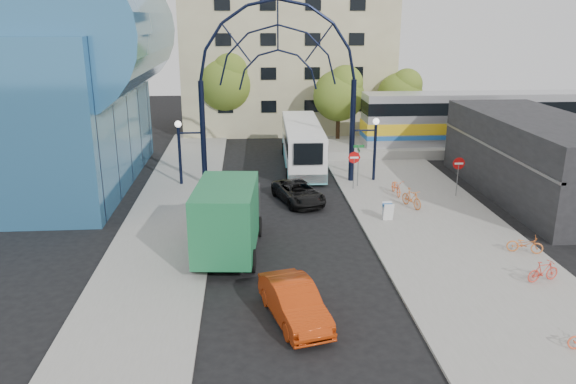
{
  "coord_description": "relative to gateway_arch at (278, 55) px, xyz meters",
  "views": [
    {
      "loc": [
        -2.12,
        -22.89,
        10.92
      ],
      "look_at": [
        0.05,
        6.0,
        1.86
      ],
      "focal_mm": 35.0,
      "sensor_mm": 36.0,
      "label": 1
    }
  ],
  "objects": [
    {
      "name": "city_bus",
      "position": [
        2.08,
        4.64,
        -6.84
      ],
      "size": [
        3.13,
        12.03,
        3.28
      ],
      "rotation": [
        0.0,
        0.0,
        -0.03
      ],
      "color": "white",
      "rests_on": "ground"
    },
    {
      "name": "green_truck",
      "position": [
        -3.05,
        -11.53,
        -6.74
      ],
      "size": [
        3.28,
        7.39,
        3.63
      ],
      "rotation": [
        0.0,
        0.0,
        -0.09
      ],
      "color": "black",
      "rests_on": "ground"
    },
    {
      "name": "gateway_arch",
      "position": [
        0.0,
        0.0,
        0.0
      ],
      "size": [
        13.64,
        0.44,
        12.1
      ],
      "color": "black",
      "rests_on": "ground"
    },
    {
      "name": "bike_far_b",
      "position": [
        10.34,
        -16.01,
        -7.97
      ],
      "size": [
        1.6,
        0.78,
        0.93
      ],
      "primitive_type": "imported",
      "rotation": [
        0.0,
        0.0,
        1.8
      ],
      "color": "red",
      "rests_on": "sidewalk_east"
    },
    {
      "name": "plaza_west",
      "position": [
        -6.5,
        -8.0,
        -8.5
      ],
      "size": [
        5.0,
        50.0,
        0.12
      ],
      "primitive_type": "cube",
      "color": "gray",
      "rests_on": "ground"
    },
    {
      "name": "commercial_block_east",
      "position": [
        16.0,
        -4.0,
        -6.06
      ],
      "size": [
        6.0,
        16.0,
        5.0
      ],
      "primitive_type": "cube",
      "color": "black",
      "rests_on": "ground"
    },
    {
      "name": "black_suv",
      "position": [
        0.97,
        -4.25,
        -7.9
      ],
      "size": [
        3.39,
        5.11,
        1.3
      ],
      "primitive_type": "imported",
      "rotation": [
        0.0,
        0.0,
        0.29
      ],
      "color": "black",
      "rests_on": "ground"
    },
    {
      "name": "tree_north_b",
      "position": [
        -3.88,
        15.93,
        -3.29
      ],
      "size": [
        5.12,
        5.12,
        8.0
      ],
      "color": "#382314",
      "rests_on": "ground"
    },
    {
      "name": "sidewalk_east",
      "position": [
        8.0,
        -10.0,
        -8.5
      ],
      "size": [
        8.0,
        56.0,
        0.12
      ],
      "primitive_type": "cube",
      "color": "gray",
      "rests_on": "ground"
    },
    {
      "name": "bike_near_b",
      "position": [
        7.53,
        -6.0,
        -7.88
      ],
      "size": [
        1.12,
        1.93,
        1.12
      ],
      "primitive_type": "imported",
      "rotation": [
        0.0,
        0.0,
        0.34
      ],
      "color": "orange",
      "rests_on": "sidewalk_east"
    },
    {
      "name": "apartment_block",
      "position": [
        2.0,
        20.97,
        -1.55
      ],
      "size": [
        20.0,
        12.1,
        14.0
      ],
      "color": "tan",
      "rests_on": "ground"
    },
    {
      "name": "sandwich_board",
      "position": [
        5.6,
        -8.02,
        -7.81
      ],
      "size": [
        0.55,
        0.61,
        0.99
      ],
      "color": "white",
      "rests_on": "sidewalk_east"
    },
    {
      "name": "tree_north_c",
      "position": [
        12.12,
        13.93,
        -4.28
      ],
      "size": [
        4.16,
        4.16,
        6.5
      ],
      "color": "#382314",
      "rests_on": "ground"
    },
    {
      "name": "tree_north_a",
      "position": [
        6.12,
        11.93,
        -3.95
      ],
      "size": [
        4.48,
        4.48,
        7.0
      ],
      "color": "#382314",
      "rests_on": "ground"
    },
    {
      "name": "do_not_enter_sign",
      "position": [
        11.0,
        -4.0,
        -6.58
      ],
      "size": [
        0.76,
        0.07,
        2.48
      ],
      "color": "slate",
      "rests_on": "sidewalk_east"
    },
    {
      "name": "street_name_sign",
      "position": [
        5.2,
        -1.4,
        -6.43
      ],
      "size": [
        0.7,
        0.7,
        2.8
      ],
      "color": "slate",
      "rests_on": "sidewalk_east"
    },
    {
      "name": "bike_near_a",
      "position": [
        7.29,
        -3.44,
        -7.94
      ],
      "size": [
        0.68,
        1.89,
        0.99
      ],
      "primitive_type": "imported",
      "rotation": [
        0.0,
        0.0,
        0.01
      ],
      "color": "orange",
      "rests_on": "sidewalk_east"
    },
    {
      "name": "red_sedan",
      "position": [
        -0.49,
        -18.21,
        -7.81
      ],
      "size": [
        2.67,
        4.75,
        1.48
      ],
      "primitive_type": "imported",
      "rotation": [
        0.0,
        0.0,
        0.26
      ],
      "color": "#B1320A",
      "rests_on": "ground"
    },
    {
      "name": "bike_far_a",
      "position": [
        11.03,
        -13.0,
        -8.0
      ],
      "size": [
        1.75,
        1.1,
        0.87
      ],
      "primitive_type": "imported",
      "rotation": [
        0.0,
        0.0,
        1.23
      ],
      "color": "orange",
      "rests_on": "sidewalk_east"
    },
    {
      "name": "train_platform",
      "position": [
        20.0,
        8.0,
        -8.16
      ],
      "size": [
        32.0,
        5.0,
        0.8
      ],
      "primitive_type": "cube",
      "color": "gray",
      "rests_on": "ground"
    },
    {
      "name": "train_car",
      "position": [
        20.0,
        8.0,
        -5.66
      ],
      "size": [
        25.1,
        3.05,
        4.2
      ],
      "color": "#B7B7BC",
      "rests_on": "train_platform"
    },
    {
      "name": "ground",
      "position": [
        0.0,
        -14.0,
        -8.56
      ],
      "size": [
        120.0,
        120.0,
        0.0
      ],
      "primitive_type": "plane",
      "color": "black",
      "rests_on": "ground"
    },
    {
      "name": "transit_hall",
      "position": [
        -15.3,
        1.0,
        -1.86
      ],
      "size": [
        16.5,
        18.0,
        14.5
      ],
      "color": "teal",
      "rests_on": "ground"
    },
    {
      "name": "stop_sign",
      "position": [
        4.8,
        -2.0,
        -6.56
      ],
      "size": [
        0.8,
        0.07,
        2.5
      ],
      "color": "slate",
      "rests_on": "sidewalk_east"
    }
  ]
}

